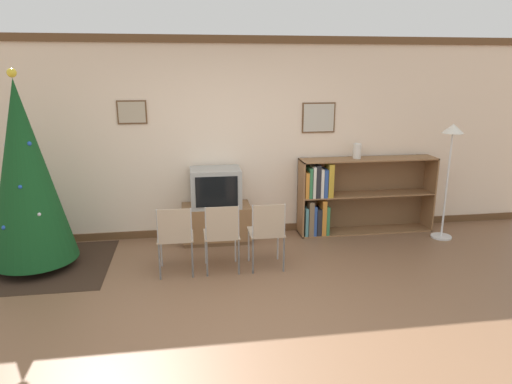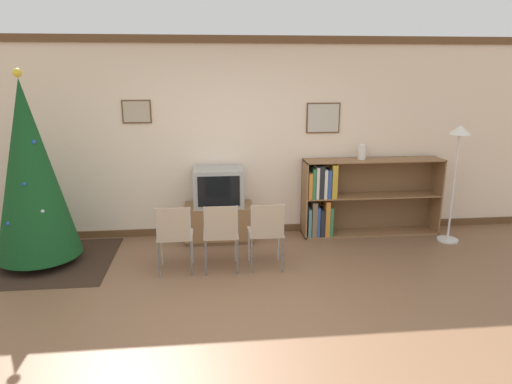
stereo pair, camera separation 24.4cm
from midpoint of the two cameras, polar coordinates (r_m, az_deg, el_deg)
ground_plane at (r=4.40m, az=0.24°, el=-16.03°), size 24.00×24.00×0.00m
wall_back at (r=6.29m, az=-2.13°, el=6.65°), size 8.96×0.11×2.70m
area_rug at (r=6.14m, az=-24.12°, el=-8.01°), size 1.68×1.48×0.01m
christmas_tree at (r=5.81m, az=-25.31°, el=2.39°), size 0.96×0.96×2.28m
tv_console at (r=6.24m, az=-3.51°, el=-3.84°), size 0.92×0.48×0.50m
television at (r=6.10m, az=-3.58°, el=0.63°), size 0.66×0.47×0.51m
folding_chair_left at (r=5.22m, az=-8.83°, el=-5.30°), size 0.40×0.40×0.82m
folding_chair_center at (r=5.21m, az=-3.06°, el=-5.15°), size 0.40×0.40×0.82m
folding_chair_right at (r=5.26m, az=2.65°, el=-4.95°), size 0.40×0.40×0.82m
bookshelf at (r=6.55m, az=12.29°, el=-0.72°), size 1.94×0.36×1.07m
vase at (r=6.48m, az=14.16°, el=4.92°), size 0.12×0.12×0.21m
standing_lamp at (r=6.56m, az=24.86°, el=4.41°), size 0.28×0.28×1.58m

